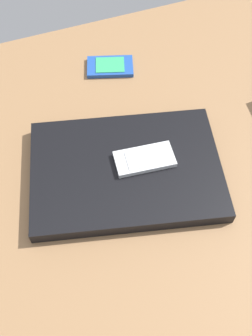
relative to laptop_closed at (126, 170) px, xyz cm
name	(u,v)px	position (x,y,z in cm)	size (l,w,h in cm)	color
desk_surface	(150,156)	(6.14, 3.15, -2.79)	(120.00, 80.00, 3.00)	olive
laptop_closed	(126,170)	(0.00, 0.00, 0.00)	(33.60, 23.24, 2.59)	black
cell_phone_on_laptop	(145,159)	(3.49, -0.01, 1.81)	(10.98, 6.36, 1.09)	silver
cell_phone_on_desk	(112,66)	(6.60, 26.82, -0.80)	(11.28, 8.75, 1.06)	#1E479E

